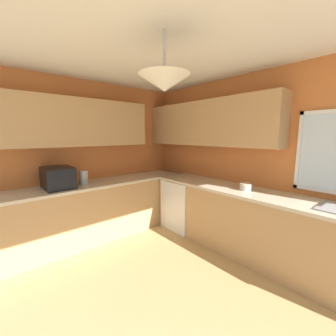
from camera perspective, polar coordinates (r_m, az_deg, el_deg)
The scene contains 8 objects.
ground_plane at distance 2.50m, azimuth -0.82°, elevation -31.63°, with size 9.01×9.01×0.00m, color tan.
room_shell at distance 2.89m, azimuth -2.03°, elevation 12.28°, with size 4.21×3.52×2.54m.
counter_run_left at distance 3.61m, azimuth -19.18°, elevation -10.63°, with size 0.65×3.13×0.89m.
counter_run_back at distance 3.12m, azimuth 22.49°, elevation -13.97°, with size 3.30×0.65×0.89m.
dishwasher at distance 3.81m, azimuth 4.49°, elevation -9.51°, with size 0.60×0.60×0.84m, color white.
microwave at distance 3.33m, azimuth -27.37°, elevation -2.31°, with size 0.48×0.36×0.29m, color black.
kettle at distance 3.41m, azimuth -21.62°, elevation -2.40°, with size 0.13×0.13×0.21m, color #B7B7BC.
bowl at distance 3.05m, azimuth 20.13°, elevation -4.73°, with size 0.16×0.16×0.09m, color beige.
Camera 1 is at (1.46, -1.22, 1.62)m, focal length 22.80 mm.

